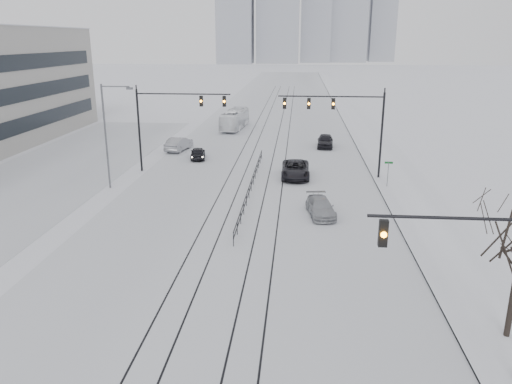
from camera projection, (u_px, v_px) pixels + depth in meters
name	position (u px, v px, depth m)	size (l,w,h in m)	color
road	(271.00, 130.00, 71.49)	(22.00, 260.00, 0.02)	silver
sidewalk_east	(366.00, 131.00, 70.38)	(5.00, 260.00, 0.16)	white
curb	(349.00, 131.00, 70.58)	(0.10, 260.00, 0.12)	gray
parking_strip	(55.00, 171.00, 49.31)	(14.00, 60.00, 0.03)	silver
tram_rails	(260.00, 163.00, 52.44)	(5.30, 180.00, 0.01)	black
skyline	(303.00, 3.00, 265.49)	(96.00, 48.00, 72.00)	#989BA6
traffic_mast_near	(488.00, 273.00, 17.85)	(6.10, 0.37, 7.00)	black
traffic_mast_ne	(345.00, 117.00, 45.33)	(9.60, 0.37, 8.00)	black
traffic_mast_nw	(168.00, 115.00, 47.69)	(9.10, 0.37, 8.00)	black
street_light_west	(108.00, 129.00, 42.38)	(2.73, 0.25, 9.00)	#595B60
median_fence	(251.00, 185.00, 42.77)	(0.06, 24.00, 1.00)	black
street_sign	(388.00, 170.00, 43.40)	(0.70, 0.06, 2.40)	#595B60
sedan_sb_inner	(198.00, 153.00, 54.29)	(1.54, 3.84, 1.31)	black
sedan_sb_outer	(179.00, 144.00, 58.35)	(1.67, 4.79, 1.58)	gray
sedan_nb_front	(295.00, 170.00, 47.01)	(2.58, 5.59, 1.55)	black
sedan_nb_right	(321.00, 207.00, 36.93)	(1.78, 4.38, 1.27)	#9B9DA2
sedan_nb_far	(325.00, 141.00, 60.15)	(1.83, 4.56, 1.55)	black
box_truck	(235.00, 119.00, 72.21)	(2.32, 9.90, 2.76)	white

